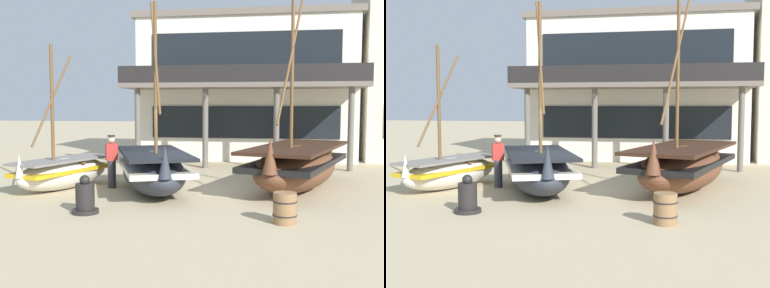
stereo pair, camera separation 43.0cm
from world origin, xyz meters
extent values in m
plane|color=tan|center=(0.00, 0.00, 0.00)|extent=(120.00, 120.00, 0.00)
ellipsoid|color=#2D333D|center=(-1.01, -0.03, 0.62)|extent=(3.36, 4.90, 1.25)
cube|color=silver|center=(-1.01, -0.03, 0.78)|extent=(3.31, 4.73, 0.15)
cube|color=black|center=(-1.01, -0.03, 1.20)|extent=(3.37, 4.83, 0.09)
cone|color=#2D333D|center=(-0.19, -2.06, 1.19)|extent=(0.46, 0.46, 0.87)
cylinder|color=brown|center=(-0.79, -0.56, 3.20)|extent=(0.10, 0.10, 4.66)
cylinder|color=brown|center=(-0.79, -0.56, 4.04)|extent=(0.71, 1.63, 3.34)
cube|color=brown|center=(-1.13, 0.29, 1.06)|extent=(1.63, 0.78, 0.06)
ellipsoid|color=brown|center=(3.27, 1.27, 0.69)|extent=(3.70, 6.03, 1.37)
cube|color=black|center=(3.27, 1.27, 0.86)|extent=(3.65, 5.82, 0.16)
cube|color=#351E13|center=(3.27, 1.27, 1.32)|extent=(3.73, 5.94, 0.10)
cone|color=brown|center=(2.46, -1.33, 1.30)|extent=(0.53, 0.53, 0.96)
cylinder|color=brown|center=(3.06, 0.59, 3.81)|extent=(0.10, 0.10, 5.69)
cylinder|color=brown|center=(3.06, 0.59, 4.26)|extent=(0.95, 2.81, 4.36)
cube|color=brown|center=(3.40, 1.67, 1.17)|extent=(1.95, 0.75, 0.06)
ellipsoid|color=silver|center=(-3.94, 0.19, 0.48)|extent=(2.33, 3.95, 0.96)
cube|color=gold|center=(-3.94, 0.19, 0.60)|extent=(2.30, 3.81, 0.12)
cube|color=gray|center=(-3.94, 0.19, 0.92)|extent=(2.34, 3.89, 0.07)
cone|color=silver|center=(-4.51, -1.52, 0.91)|extent=(0.31, 0.31, 0.67)
cylinder|color=brown|center=(-4.09, -0.26, 2.56)|extent=(0.10, 0.10, 3.77)
cylinder|color=brown|center=(-4.09, -0.26, 2.80)|extent=(0.62, 1.70, 2.79)
cube|color=brown|center=(-3.86, 0.45, 0.81)|extent=(1.15, 0.51, 0.06)
cylinder|color=#33333D|center=(-2.51, 0.55, 0.44)|extent=(0.26, 0.26, 0.88)
cube|color=#B22D28|center=(-2.51, 0.55, 1.15)|extent=(0.42, 0.37, 0.54)
sphere|color=beige|center=(-2.51, 0.55, 1.54)|extent=(0.22, 0.22, 0.22)
cylinder|color=#2D2823|center=(-2.51, 0.55, 1.66)|extent=(0.24, 0.24, 0.05)
cylinder|color=black|center=(-1.97, -2.99, 0.05)|extent=(0.66, 0.66, 0.10)
cylinder|color=black|center=(-1.97, -2.99, 0.42)|extent=(0.46, 0.46, 0.64)
sphere|color=black|center=(-1.97, -2.99, 0.82)|extent=(0.25, 0.25, 0.25)
cylinder|color=olive|center=(2.80, -3.23, 0.35)|extent=(0.52, 0.52, 0.70)
torus|color=black|center=(2.80, -3.23, 0.50)|extent=(0.56, 0.56, 0.03)
torus|color=black|center=(2.80, -3.23, 0.20)|extent=(0.56, 0.56, 0.03)
cube|color=silver|center=(1.22, 11.09, 3.35)|extent=(10.19, 5.94, 6.70)
cube|color=#70665B|center=(1.22, 11.09, 6.85)|extent=(10.60, 6.18, 0.30)
cube|color=black|center=(1.22, 8.09, 1.84)|extent=(8.56, 0.06, 1.47)
cube|color=black|center=(1.22, 8.09, 5.19)|extent=(8.56, 0.06, 1.47)
cube|color=#70665B|center=(1.22, 6.76, 3.45)|extent=(10.19, 2.72, 0.20)
cylinder|color=#666056|center=(-3.15, 5.81, 1.68)|extent=(0.24, 0.24, 3.35)
cylinder|color=#666056|center=(-0.24, 5.81, 1.68)|extent=(0.24, 0.24, 3.35)
cylinder|color=#666056|center=(2.67, 5.81, 1.68)|extent=(0.24, 0.24, 3.35)
cylinder|color=#666056|center=(5.58, 5.81, 1.68)|extent=(0.24, 0.24, 3.35)
cube|color=black|center=(1.22, 5.46, 3.90)|extent=(10.19, 0.08, 0.70)
camera|label=1|loc=(2.49, -13.88, 2.64)|focal=44.74mm
camera|label=2|loc=(2.91, -13.81, 2.64)|focal=44.74mm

